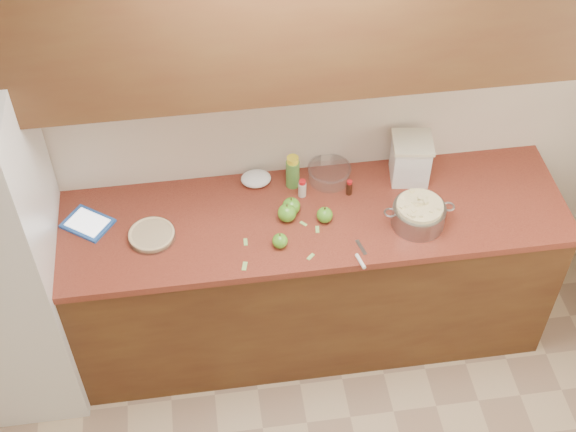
{
  "coord_description": "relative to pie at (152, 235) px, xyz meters",
  "views": [
    {
      "loc": [
        -0.38,
        -1.09,
        3.67
      ],
      "look_at": [
        -0.02,
        1.43,
        0.98
      ],
      "focal_mm": 50.0,
      "sensor_mm": 36.0,
      "label": 1
    }
  ],
  "objects": [
    {
      "name": "counter_run",
      "position": [
        0.65,
        0.04,
        -0.48
      ],
      "size": [
        2.64,
        0.68,
        0.92
      ],
      "color": "#543417",
      "rests_on": "ground"
    },
    {
      "name": "upper_cabinets",
      "position": [
        0.65,
        0.2,
        1.01
      ],
      "size": [
        2.6,
        0.34,
        0.7
      ],
      "primitive_type": "cube",
      "color": "#523519",
      "rests_on": "room_shell"
    },
    {
      "name": "pie",
      "position": [
        0.0,
        0.0,
        0.0
      ],
      "size": [
        0.22,
        0.22,
        0.04
      ],
      "rotation": [
        0.0,
        0.0,
        -0.26
      ],
      "color": "silver",
      "rests_on": "counter_run"
    },
    {
      "name": "colander",
      "position": [
        1.23,
        -0.08,
        0.04
      ],
      "size": [
        0.34,
        0.25,
        0.12
      ],
      "rotation": [
        0.0,
        0.0,
        0.03
      ],
      "color": "gray",
      "rests_on": "counter_run"
    },
    {
      "name": "flour_canister",
      "position": [
        1.27,
        0.23,
        0.1
      ],
      "size": [
        0.21,
        0.21,
        0.23
      ],
      "rotation": [
        0.0,
        0.0,
        -0.14
      ],
      "color": "silver",
      "rests_on": "counter_run"
    },
    {
      "name": "tablet",
      "position": [
        -0.3,
        0.13,
        -0.01
      ],
      "size": [
        0.27,
        0.26,
        0.02
      ],
      "rotation": [
        0.0,
        0.0,
        -0.63
      ],
      "color": "#2353AA",
      "rests_on": "counter_run"
    },
    {
      "name": "paring_knife",
      "position": [
        0.92,
        -0.27,
        -0.01
      ],
      "size": [
        0.06,
        0.18,
        0.02
      ],
      "rotation": [
        0.0,
        0.0,
        0.24
      ],
      "color": "gray",
      "rests_on": "counter_run"
    },
    {
      "name": "lemon_bottle",
      "position": [
        0.69,
        0.26,
        0.07
      ],
      "size": [
        0.07,
        0.07,
        0.18
      ],
      "rotation": [
        0.0,
        0.0,
        0.05
      ],
      "color": "#4C8C38",
      "rests_on": "counter_run"
    },
    {
      "name": "cinnamon_shaker",
      "position": [
        0.73,
        0.18,
        0.03
      ],
      "size": [
        0.04,
        0.04,
        0.1
      ],
      "rotation": [
        0.0,
        0.0,
        -0.43
      ],
      "color": "beige",
      "rests_on": "counter_run"
    },
    {
      "name": "vanilla_bottle",
      "position": [
        0.95,
        0.16,
        0.02
      ],
      "size": [
        0.03,
        0.03,
        0.08
      ],
      "rotation": [
        0.0,
        0.0,
        -0.26
      ],
      "color": "black",
      "rests_on": "counter_run"
    },
    {
      "name": "mixing_bowl",
      "position": [
        0.87,
        0.27,
        0.03
      ],
      "size": [
        0.21,
        0.21,
        0.08
      ],
      "rotation": [
        0.0,
        0.0,
        -0.41
      ],
      "color": "silver",
      "rests_on": "counter_run"
    },
    {
      "name": "paper_towel",
      "position": [
        0.52,
        0.29,
        0.01
      ],
      "size": [
        0.15,
        0.12,
        0.06
      ],
      "primitive_type": "ellipsoid",
      "rotation": [
        0.0,
        0.0,
        -0.0
      ],
      "color": "white",
      "rests_on": "counter_run"
    },
    {
      "name": "apple_left",
      "position": [
        0.63,
        0.03,
        0.03
      ],
      "size": [
        0.09,
        0.09,
        0.1
      ],
      "color": "#4E9923",
      "rests_on": "counter_run"
    },
    {
      "name": "apple_center",
      "position": [
        0.66,
        0.07,
        0.02
      ],
      "size": [
        0.09,
        0.09,
        0.1
      ],
      "color": "#4E9923",
      "rests_on": "counter_run"
    },
    {
      "name": "apple_front",
      "position": [
        0.58,
        -0.13,
        0.02
      ],
      "size": [
        0.07,
        0.07,
        0.08
      ],
      "color": "#4E9923",
      "rests_on": "counter_run"
    },
    {
      "name": "apple_extra",
      "position": [
        0.81,
        -0.0,
        0.02
      ],
      "size": [
        0.08,
        0.08,
        0.09
      ],
      "color": "#4E9923",
      "rests_on": "counter_run"
    },
    {
      "name": "peel_a",
      "position": [
        0.7,
        -0.01,
        -0.02
      ],
      "size": [
        0.04,
        0.04,
        0.0
      ],
      "primitive_type": "cube",
      "rotation": [
        0.0,
        0.0,
        -0.83
      ],
      "color": "#94C861",
      "rests_on": "counter_run"
    },
    {
      "name": "peel_b",
      "position": [
        0.71,
        -0.22,
        -0.02
      ],
      "size": [
        0.04,
        0.04,
        0.0
      ],
      "primitive_type": "cube",
      "rotation": [
        0.0,
        0.0,
        0.78
      ],
      "color": "#94C861",
      "rests_on": "counter_run"
    },
    {
      "name": "peel_c",
      "position": [
        0.4,
        -0.23,
        -0.02
      ],
      "size": [
        0.03,
        0.05,
        0.0
      ],
      "primitive_type": "cube",
      "rotation": [
        0.0,
        0.0,
        -1.83
      ],
      "color": "#94C861",
      "rests_on": "counter_run"
    },
    {
      "name": "peel_d",
      "position": [
        0.76,
        -0.06,
        -0.02
      ],
      "size": [
        0.02,
        0.04,
        0.0
      ],
      "primitive_type": "cube",
      "rotation": [
        0.0,
        0.0,
        -1.68
      ],
      "color": "#94C861",
      "rests_on": "counter_run"
    },
    {
      "name": "peel_e",
      "position": [
        0.42,
        -0.09,
        -0.02
      ],
      "size": [
        0.02,
        0.04,
        0.0
      ],
      "primitive_type": "cube",
      "rotation": [
        0.0,
        0.0,
        -1.61
      ],
      "color": "#94C861",
      "rests_on": "counter_run"
    }
  ]
}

